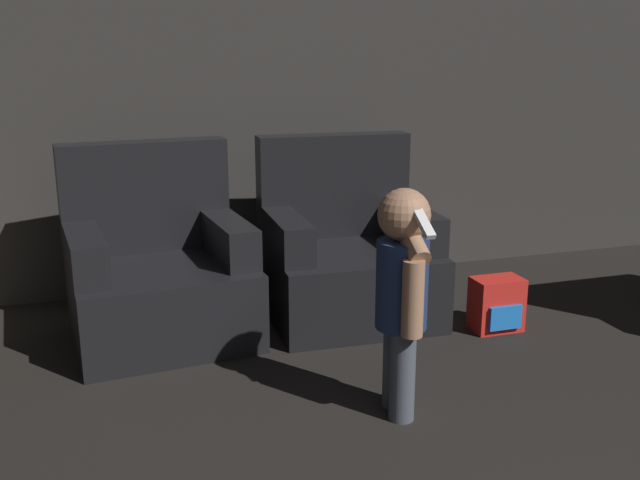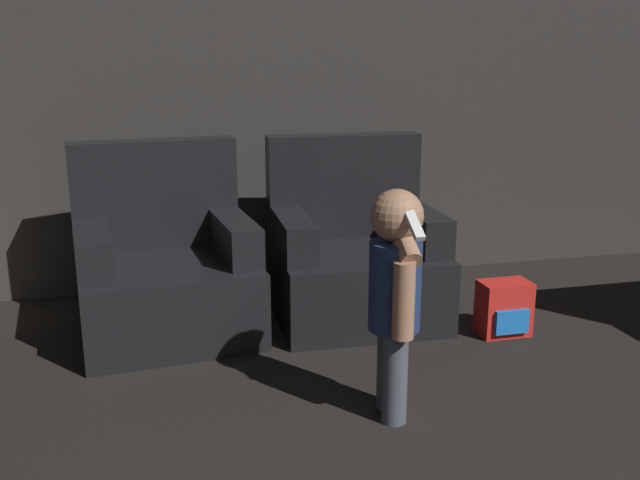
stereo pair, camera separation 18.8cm
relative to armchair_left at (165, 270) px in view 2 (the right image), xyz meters
name	(u,v)px [view 2 (the right image)]	position (x,y,z in m)	size (l,w,h in m)	color
wall_back	(292,69)	(0.82, 0.70, 0.98)	(8.40, 0.05, 2.60)	#33302D
armchair_left	(165,270)	(0.00, 0.00, 0.00)	(0.93, 0.87, 0.96)	black
armchair_right	(354,257)	(1.00, 0.00, 0.00)	(0.88, 0.81, 0.96)	black
person_toddler	(396,287)	(0.83, -1.13, 0.22)	(0.20, 0.35, 0.91)	#474C56
toy_backpack	(504,309)	(1.66, -0.47, -0.19)	(0.26, 0.18, 0.28)	red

